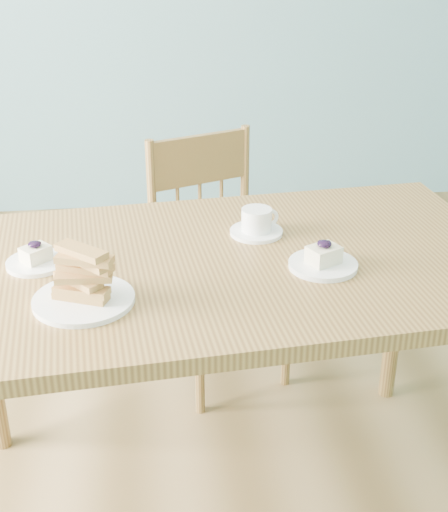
{
  "coord_description": "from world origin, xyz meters",
  "views": [
    {
      "loc": [
        -0.08,
        -1.64,
        1.67
      ],
      "look_at": [
        0.13,
        0.09,
        0.81
      ],
      "focal_mm": 50.0,
      "sensor_mm": 36.0,
      "label": 1
    }
  ],
  "objects_px": {
    "dining_table": "(226,286)",
    "coffee_cup": "(257,223)",
    "cheesecake_plate_near": "(323,260)",
    "dining_chair": "(217,261)",
    "biscotti_plate": "(82,284)",
    "cheesecake_plate_far": "(36,259)"
  },
  "relations": [
    {
      "from": "dining_table",
      "to": "biscotti_plate",
      "type": "xyz_separation_m",
      "value": [
        -0.36,
        -0.19,
        0.13
      ]
    },
    {
      "from": "dining_chair",
      "to": "coffee_cup",
      "type": "xyz_separation_m",
      "value": [
        0.06,
        -0.53,
        0.38
      ]
    },
    {
      "from": "dining_table",
      "to": "cheesecake_plate_far",
      "type": "height_order",
      "value": "cheesecake_plate_far"
    },
    {
      "from": "dining_table",
      "to": "biscotti_plate",
      "type": "distance_m",
      "value": 0.43
    },
    {
      "from": "cheesecake_plate_near",
      "to": "coffee_cup",
      "type": "distance_m",
      "value": 0.27
    },
    {
      "from": "dining_chair",
      "to": "biscotti_plate",
      "type": "distance_m",
      "value": 1.04
    },
    {
      "from": "cheesecake_plate_far",
      "to": "coffee_cup",
      "type": "bearing_deg",
      "value": 11.89
    },
    {
      "from": "biscotti_plate",
      "to": "dining_chair",
      "type": "bearing_deg",
      "value": 64.57
    },
    {
      "from": "dining_chair",
      "to": "cheesecake_plate_far",
      "type": "distance_m",
      "value": 0.93
    },
    {
      "from": "dining_chair",
      "to": "cheesecake_plate_near",
      "type": "bearing_deg",
      "value": -96.59
    },
    {
      "from": "cheesecake_plate_far",
      "to": "biscotti_plate",
      "type": "height_order",
      "value": "biscotti_plate"
    },
    {
      "from": "cheesecake_plate_near",
      "to": "biscotti_plate",
      "type": "distance_m",
      "value": 0.62
    },
    {
      "from": "cheesecake_plate_near",
      "to": "cheesecake_plate_far",
      "type": "bearing_deg",
      "value": 172.09
    },
    {
      "from": "coffee_cup",
      "to": "biscotti_plate",
      "type": "relative_size",
      "value": 0.63
    },
    {
      "from": "dining_chair",
      "to": "cheesecake_plate_near",
      "type": "relative_size",
      "value": 5.2
    },
    {
      "from": "dining_chair",
      "to": "cheesecake_plate_far",
      "type": "height_order",
      "value": "dining_chair"
    },
    {
      "from": "dining_chair",
      "to": "cheesecake_plate_near",
      "type": "height_order",
      "value": "dining_chair"
    },
    {
      "from": "dining_table",
      "to": "dining_chair",
      "type": "distance_m",
      "value": 0.73
    },
    {
      "from": "dining_table",
      "to": "cheesecake_plate_near",
      "type": "height_order",
      "value": "cheesecake_plate_near"
    },
    {
      "from": "dining_table",
      "to": "cheesecake_plate_near",
      "type": "relative_size",
      "value": 8.95
    },
    {
      "from": "cheesecake_plate_near",
      "to": "coffee_cup",
      "type": "height_order",
      "value": "same"
    },
    {
      "from": "dining_table",
      "to": "coffee_cup",
      "type": "relative_size",
      "value": 10.64
    }
  ]
}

